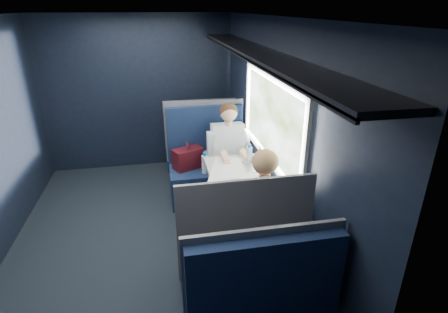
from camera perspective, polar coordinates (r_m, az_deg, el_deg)
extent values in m
cube|color=black|center=(4.05, -12.98, -13.49)|extent=(2.80, 4.20, 0.01)
cube|color=black|center=(3.67, 8.47, 3.51)|extent=(0.10, 4.20, 2.30)
cube|color=black|center=(5.55, -13.65, 9.90)|extent=(2.80, 0.10, 2.30)
cube|color=silver|center=(3.27, -16.95, 21.88)|extent=(2.80, 4.20, 0.10)
cube|color=beige|center=(3.50, 7.91, 12.65)|extent=(0.03, 1.84, 0.07)
cube|color=beige|center=(3.75, 7.20, -0.22)|extent=(0.03, 1.84, 0.07)
cube|color=beige|center=(2.82, 13.03, 0.61)|extent=(0.03, 0.07, 0.78)
cube|color=beige|center=(4.41, 3.98, 9.40)|extent=(0.03, 0.07, 0.78)
cube|color=black|center=(3.41, 5.51, 16.50)|extent=(0.36, 4.10, 0.04)
cube|color=black|center=(3.37, 2.61, 16.15)|extent=(0.02, 4.10, 0.03)
cube|color=red|center=(3.47, 8.11, 15.00)|extent=(0.01, 0.10, 0.12)
cylinder|color=#54565E|center=(3.89, -0.29, -8.17)|extent=(0.08, 0.08, 0.70)
cube|color=beige|center=(3.74, 2.41, -3.05)|extent=(0.62, 1.00, 0.04)
cube|color=#0B1632|center=(4.61, -2.45, -4.54)|extent=(1.00, 0.50, 0.45)
cube|color=#0B1632|center=(4.64, -3.13, 3.74)|extent=(1.00, 0.10, 0.75)
cube|color=#54565E|center=(4.69, -3.23, 4.25)|extent=(1.04, 0.03, 0.82)
cube|color=#54565E|center=(4.42, -2.42, -1.11)|extent=(0.06, 0.40, 0.20)
cube|color=#470F17|center=(4.51, -5.89, -0.29)|extent=(0.42, 0.33, 0.26)
cylinder|color=#470F17|center=(4.44, -5.99, 1.92)|extent=(0.09, 0.15, 0.03)
cylinder|color=silver|center=(4.37, -3.12, -1.26)|extent=(0.08, 0.08, 0.23)
cylinder|color=#1869B8|center=(4.31, -3.16, 0.41)|extent=(0.05, 0.05, 0.05)
cube|color=#0B1632|center=(3.33, 1.76, -16.97)|extent=(1.00, 0.50, 0.45)
cube|color=#0B1632|center=(2.74, 3.31, -11.37)|extent=(1.00, 0.10, 0.75)
cube|color=#54565E|center=(2.68, 3.61, -11.59)|extent=(1.04, 0.03, 0.82)
cube|color=#54565E|center=(3.17, 1.64, -11.92)|extent=(0.06, 0.40, 0.20)
cube|color=#0B1632|center=(5.60, -4.14, 0.66)|extent=(1.00, 0.40, 0.45)
cube|color=#0B1632|center=(5.18, -3.99, 5.31)|extent=(1.00, 0.10, 0.66)
cube|color=#54565E|center=(5.12, -3.92, 5.34)|extent=(1.04, 0.03, 0.72)
cube|color=#0B1632|center=(2.35, 6.78, -19.91)|extent=(1.00, 0.10, 0.66)
cube|color=#54565E|center=(2.37, 6.39, -18.67)|extent=(1.04, 0.03, 0.72)
cube|color=black|center=(4.39, 0.99, -1.58)|extent=(0.36, 0.44, 0.16)
cube|color=black|center=(4.36, 1.50, -6.31)|extent=(0.32, 0.12, 0.45)
cube|color=silver|center=(4.44, 0.59, 2.21)|extent=(0.40, 0.29, 0.53)
cylinder|color=#D8A88C|center=(4.31, 0.71, 5.49)|extent=(0.10, 0.10, 0.06)
sphere|color=#D8A88C|center=(4.25, 0.77, 7.15)|extent=(0.21, 0.21, 0.21)
sphere|color=#382114|center=(4.26, 0.73, 7.39)|extent=(0.22, 0.22, 0.22)
cube|color=silver|center=(4.37, -2.14, 1.82)|extent=(0.09, 0.12, 0.34)
cube|color=silver|center=(4.45, 3.47, 2.22)|extent=(0.09, 0.12, 0.34)
cube|color=black|center=(3.31, 5.60, -10.80)|extent=(0.36, 0.44, 0.16)
cube|color=black|center=(3.64, 4.52, -13.04)|extent=(0.32, 0.12, 0.45)
cube|color=black|center=(3.05, 6.62, -8.55)|extent=(0.40, 0.29, 0.53)
cylinder|color=#D8A88C|center=(2.94, 6.65, -3.52)|extent=(0.10, 0.10, 0.06)
sphere|color=#D8A88C|center=(2.90, 6.65, -0.96)|extent=(0.21, 0.21, 0.21)
sphere|color=#B17F52|center=(2.88, 6.75, -0.81)|extent=(0.22, 0.22, 0.22)
cube|color=black|center=(3.03, 2.37, -8.62)|extent=(0.09, 0.12, 0.34)
cube|color=black|center=(3.15, 10.28, -7.69)|extent=(0.09, 0.12, 0.34)
cube|color=#B17F52|center=(2.94, 7.08, -7.17)|extent=(0.26, 0.07, 0.36)
cube|color=white|center=(3.73, 2.07, -2.69)|extent=(0.77, 0.93, 0.01)
cube|color=silver|center=(3.88, 4.87, -1.65)|extent=(0.23, 0.30, 0.01)
cube|color=silver|center=(3.86, 6.46, 0.02)|extent=(0.02, 0.30, 0.20)
cube|color=black|center=(3.86, 6.36, 0.01)|extent=(0.01, 0.26, 0.17)
cylinder|color=silver|center=(3.95, 4.14, 0.22)|extent=(0.07, 0.07, 0.19)
cylinder|color=#1869B8|center=(3.91, 4.19, 1.76)|extent=(0.04, 0.04, 0.04)
cylinder|color=white|center=(4.15, 4.17, 0.65)|extent=(0.07, 0.07, 0.08)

